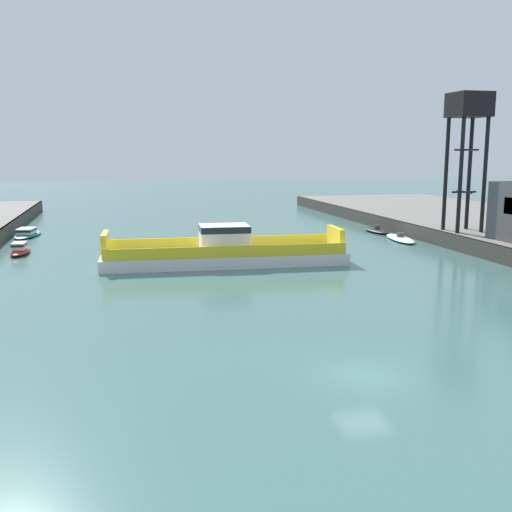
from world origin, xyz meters
The scene contains 7 objects.
ground_plane centered at (0.00, 0.00, 0.00)m, with size 400.00×400.00×0.00m, color #3D6660.
chain_ferry centered at (-1.35, 30.36, 1.13)m, with size 23.69×7.48×3.78m.
moored_boat_near_left centered at (22.62, 47.78, 0.25)m, with size 2.33×6.12×0.99m.
moored_boat_mid_right centered at (-21.48, 40.67, 0.49)m, with size 2.13×5.56×1.32m.
moored_boat_far_right centered at (22.38, 40.46, 0.23)m, with size 3.38×8.14×0.94m.
moored_boat_upstream_a centered at (-22.60, 54.71, 0.41)m, with size 3.75×8.25×1.11m.
crane_tower centered at (27.06, 34.69, 14.27)m, with size 3.90×3.90×15.39m.
Camera 1 is at (-11.47, -25.58, 10.78)m, focal length 41.75 mm.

